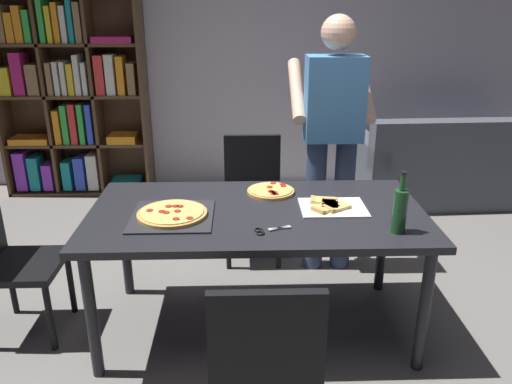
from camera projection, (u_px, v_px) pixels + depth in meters
ground_plane at (257, 325)px, 3.01m from camera, size 12.00×12.00×0.00m
back_wall at (248, 47)px, 4.94m from camera, size 6.40×0.10×2.80m
dining_table at (257, 222)px, 2.77m from camera, size 1.83×0.95×0.75m
chair_near_camera at (265, 364)px, 1.93m from camera, size 0.42×0.42×0.90m
chair_far_side at (253, 189)px, 3.72m from camera, size 0.42×0.42×0.90m
chair_left_end at (5, 253)px, 2.79m from camera, size 0.42×0.42×0.90m
couch at (448, 170)px, 4.81m from camera, size 1.73×0.91×0.85m
bookshelf at (70, 96)px, 4.83m from camera, size 1.40×0.35×1.95m
person_serving_pizza at (332, 132)px, 3.36m from camera, size 0.55×0.54×1.75m
pepperoni_pizza_on_tray at (172, 214)px, 2.65m from camera, size 0.43×0.43×0.04m
pizza_slices_on_towel at (330, 206)px, 2.77m from camera, size 0.36×0.28×0.03m
wine_bottle at (400, 210)px, 2.44m from camera, size 0.07×0.07×0.32m
kitchen_scissors at (266, 230)px, 2.49m from camera, size 0.20×0.11×0.01m
second_pizza_plain at (271, 191)px, 2.99m from camera, size 0.28×0.28×0.03m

